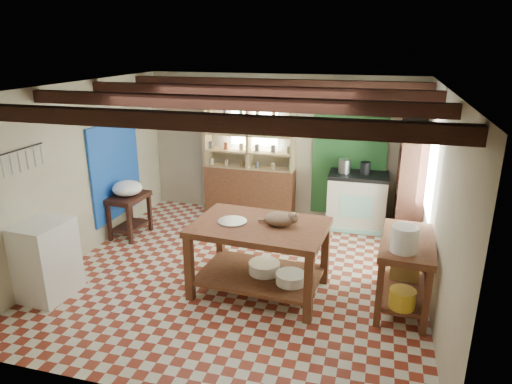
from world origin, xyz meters
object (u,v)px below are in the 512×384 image
(prep_table, at_px, (130,215))
(cat, at_px, (280,219))
(stove, at_px, (357,201))
(right_counter, at_px, (405,273))
(work_table, at_px, (259,258))
(white_cabinet, at_px, (46,260))

(prep_table, distance_m, cat, 3.12)
(prep_table, relative_size, cat, 1.86)
(stove, xyz_separation_m, prep_table, (-3.65, -1.39, -0.13))
(prep_table, relative_size, right_counter, 0.58)
(work_table, relative_size, stove, 1.66)
(work_table, relative_size, cat, 4.34)
(work_table, xyz_separation_m, white_cabinet, (-2.59, -0.82, 0.03))
(white_cabinet, height_order, cat, cat)
(prep_table, bearing_deg, white_cabinet, -87.17)
(work_table, height_order, cat, cat)
(work_table, xyz_separation_m, right_counter, (1.81, 0.14, -0.03))
(right_counter, height_order, cat, cat)
(stove, bearing_deg, white_cabinet, -138.12)
(right_counter, bearing_deg, white_cabinet, -163.66)
(right_counter, distance_m, cat, 1.66)
(prep_table, distance_m, white_cabinet, 2.00)
(prep_table, height_order, right_counter, right_counter)
(cat, bearing_deg, right_counter, -1.92)
(white_cabinet, distance_m, cat, 3.02)
(work_table, distance_m, right_counter, 1.81)
(stove, relative_size, white_cabinet, 1.00)
(stove, relative_size, cat, 2.61)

